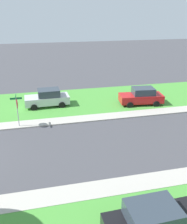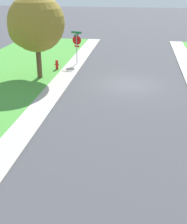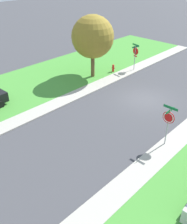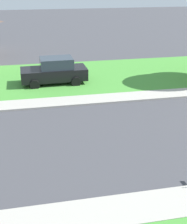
{
  "view_description": "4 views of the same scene",
  "coord_description": "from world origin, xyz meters",
  "px_view_note": "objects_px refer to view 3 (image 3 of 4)",
  "views": [
    {
      "loc": [
        15.23,
        6.08,
        9.08
      ],
      "look_at": [
        -2.84,
        10.27,
        1.4
      ],
      "focal_mm": 40.16,
      "sensor_mm": 36.0,
      "label": 1
    },
    {
      "loc": [
        -0.64,
        20.4,
        6.83
      ],
      "look_at": [
        1.19,
        8.17,
        1.4
      ],
      "focal_mm": 49.42,
      "sensor_mm": 36.0,
      "label": 2
    },
    {
      "loc": [
        -10.16,
        16.91,
        10.14
      ],
      "look_at": [
        0.04,
        6.15,
        1.4
      ],
      "focal_mm": 41.92,
      "sensor_mm": 36.0,
      "label": 3
    },
    {
      "loc": [
        -11.99,
        11.79,
        6.65
      ],
      "look_at": [
        -0.15,
        9.38,
        1.4
      ],
      "focal_mm": 50.32,
      "sensor_mm": 36.0,
      "label": 4
    }
  ],
  "objects_px": {
    "stop_sign_near_corner": "(135,53)",
    "stop_sign_far_corner": "(168,120)",
    "tree_across_right": "(92,37)",
    "fire_hydrant": "(113,68)"
  },
  "relations": [
    {
      "from": "stop_sign_near_corner",
      "to": "tree_across_right",
      "type": "bearing_deg",
      "value": 62.23
    },
    {
      "from": "tree_across_right",
      "to": "fire_hydrant",
      "type": "xyz_separation_m",
      "value": [
        -0.9,
        -2.18,
        -3.37
      ]
    },
    {
      "from": "stop_sign_far_corner",
      "to": "tree_across_right",
      "type": "bearing_deg",
      "value": -24.33
    },
    {
      "from": "stop_sign_near_corner",
      "to": "stop_sign_far_corner",
      "type": "bearing_deg",
      "value": 134.41
    },
    {
      "from": "stop_sign_far_corner",
      "to": "fire_hydrant",
      "type": "height_order",
      "value": "stop_sign_far_corner"
    },
    {
      "from": "stop_sign_near_corner",
      "to": "stop_sign_far_corner",
      "type": "relative_size",
      "value": 1.0
    },
    {
      "from": "stop_sign_far_corner",
      "to": "tree_across_right",
      "type": "xyz_separation_m",
      "value": [
        11.05,
        -5.0,
        1.93
      ]
    },
    {
      "from": "stop_sign_near_corner",
      "to": "fire_hydrant",
      "type": "relative_size",
      "value": 3.34
    },
    {
      "from": "stop_sign_near_corner",
      "to": "tree_across_right",
      "type": "distance_m",
      "value": 5.01
    },
    {
      "from": "fire_hydrant",
      "to": "stop_sign_far_corner",
      "type": "bearing_deg",
      "value": 144.77
    }
  ]
}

